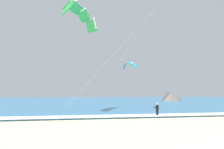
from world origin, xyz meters
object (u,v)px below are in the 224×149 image
at_px(surfboard, 157,117).
at_px(kite_primary, 79,13).
at_px(kitesurfer, 157,109).
at_px(kite_distant, 129,65).

height_order(surfboard, kite_primary, kite_primary).
relative_size(kitesurfer, kite_distant, 0.35).
distance_m(kitesurfer, kite_distant, 34.19).
relative_size(kite_primary, kite_distant, 3.08).
bearing_deg(kitesurfer, kite_primary, 151.30).
bearing_deg(kite_distant, kitesurfer, -98.85).
height_order(surfboard, kitesurfer, kitesurfer).
bearing_deg(kite_primary, kitesurfer, -28.70).
relative_size(kitesurfer, kite_primary, 0.11).
height_order(kitesurfer, kite_distant, kite_distant).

